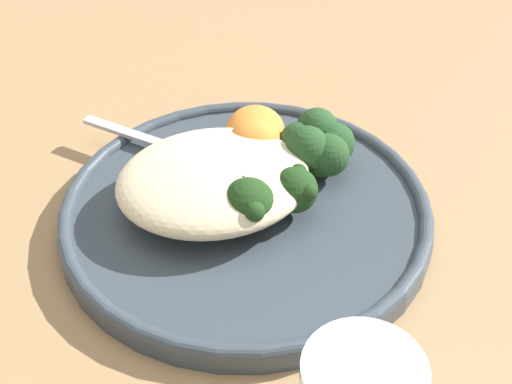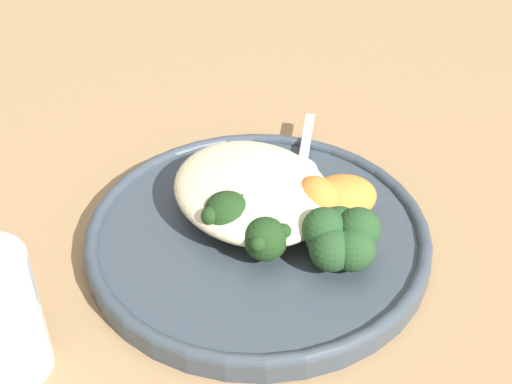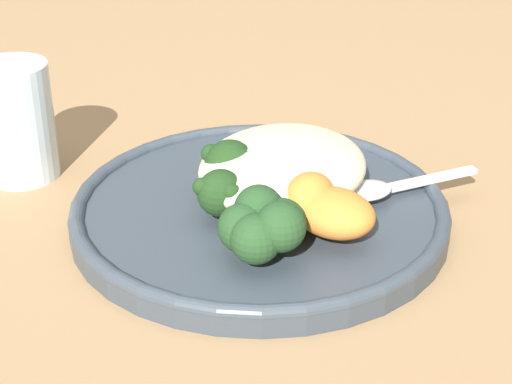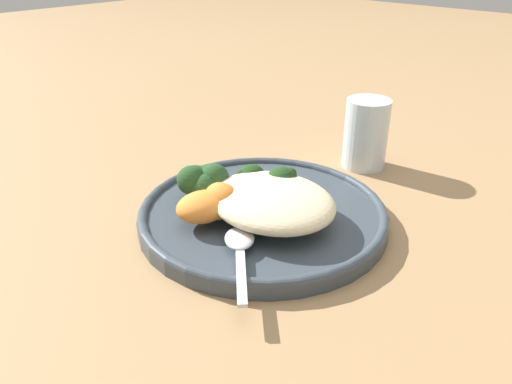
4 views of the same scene
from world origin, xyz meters
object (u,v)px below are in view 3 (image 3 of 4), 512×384
(broccoli_stalk_3, at_px, (263,223))
(water_glass, at_px, (17,121))
(quinoa_mound, at_px, (283,167))
(kale_tuft, at_px, (264,225))
(plate, at_px, (259,210))
(broccoli_stalk_0, at_px, (298,172))
(broccoli_stalk_2, at_px, (235,196))
(broccoli_stalk_1, at_px, (242,176))
(spoon, at_px, (379,188))
(sweet_potato_chunk_0, at_px, (334,213))
(sweet_potato_chunk_1, at_px, (309,199))

(broccoli_stalk_3, height_order, water_glass, water_glass)
(quinoa_mound, xyz_separation_m, kale_tuft, (0.09, 0.02, 0.00))
(plate, relative_size, broccoli_stalk_0, 3.84)
(broccoli_stalk_3, distance_m, kale_tuft, 0.02)
(broccoli_stalk_2, bearing_deg, broccoli_stalk_3, 127.47)
(broccoli_stalk_1, distance_m, broccoli_stalk_2, 0.03)
(quinoa_mound, height_order, broccoli_stalk_2, quinoa_mound)
(kale_tuft, distance_m, spoon, 0.12)
(plate, xyz_separation_m, spoon, (-0.04, 0.08, 0.01))
(sweet_potato_chunk_0, xyz_separation_m, spoon, (-0.07, 0.01, -0.01))
(quinoa_mound, xyz_separation_m, sweet_potato_chunk_1, (0.04, 0.04, 0.00))
(kale_tuft, xyz_separation_m, spoon, (-0.11, 0.05, -0.02))
(kale_tuft, relative_size, water_glass, 0.62)
(plate, bearing_deg, broccoli_stalk_0, 140.45)
(quinoa_mound, xyz_separation_m, broccoli_stalk_0, (-0.00, 0.01, -0.00))
(sweet_potato_chunk_1, distance_m, kale_tuft, 0.05)
(broccoli_stalk_3, relative_size, spoon, 0.79)
(quinoa_mound, bearing_deg, plate, -24.92)
(quinoa_mound, height_order, spoon, quinoa_mound)
(quinoa_mound, xyz_separation_m, broccoli_stalk_3, (0.07, 0.01, -0.01))
(broccoli_stalk_3, xyz_separation_m, sweet_potato_chunk_1, (-0.03, 0.02, 0.01))
(sweet_potato_chunk_1, height_order, kale_tuft, kale_tuft)
(broccoli_stalk_3, bearing_deg, water_glass, -77.11)
(broccoli_stalk_0, bearing_deg, sweet_potato_chunk_1, -176.72)
(quinoa_mound, height_order, kale_tuft, kale_tuft)
(broccoli_stalk_3, height_order, kale_tuft, kale_tuft)
(broccoli_stalk_1, height_order, broccoli_stalk_2, broccoli_stalk_1)
(plate, xyz_separation_m, kale_tuft, (0.07, 0.03, 0.03))
(broccoli_stalk_1, relative_size, broccoli_stalk_3, 1.58)
(sweet_potato_chunk_1, bearing_deg, sweet_potato_chunk_0, 71.14)
(plate, bearing_deg, spoon, 117.62)
(broccoli_stalk_2, bearing_deg, kale_tuft, 116.96)
(broccoli_stalk_0, height_order, water_glass, water_glass)
(kale_tuft, bearing_deg, water_glass, -105.35)
(plate, distance_m, spoon, 0.09)
(plate, relative_size, sweet_potato_chunk_1, 6.43)
(quinoa_mound, bearing_deg, broccoli_stalk_3, 10.26)
(sweet_potato_chunk_1, xyz_separation_m, water_glass, (-0.02, -0.27, 0.01))
(sweet_potato_chunk_0, height_order, kale_tuft, kale_tuft)
(broccoli_stalk_2, distance_m, sweet_potato_chunk_0, 0.07)
(quinoa_mound, bearing_deg, kale_tuft, 12.66)
(broccoli_stalk_0, xyz_separation_m, broccoli_stalk_3, (0.08, 0.00, -0.00))
(spoon, bearing_deg, broccoli_stalk_3, -167.57)
(quinoa_mound, relative_size, sweet_potato_chunk_0, 2.40)
(broccoli_stalk_0, relative_size, spoon, 0.74)
(broccoli_stalk_2, relative_size, kale_tuft, 1.66)
(quinoa_mound, bearing_deg, broccoli_stalk_0, 108.24)
(water_glass, bearing_deg, sweet_potato_chunk_1, 85.74)
(quinoa_mound, xyz_separation_m, spoon, (-0.02, 0.07, -0.01))
(broccoli_stalk_3, bearing_deg, broccoli_stalk_2, -99.83)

